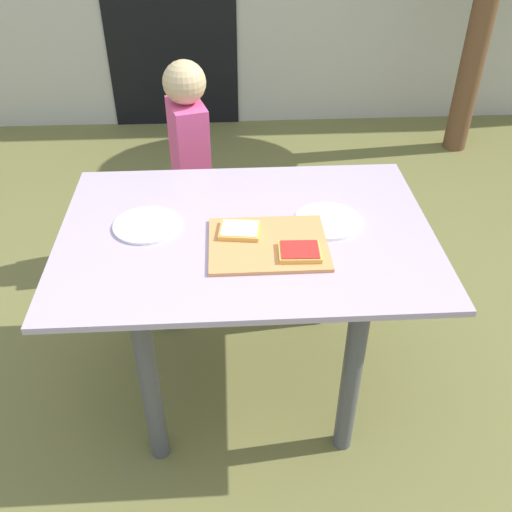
# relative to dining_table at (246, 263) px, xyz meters

# --- Properties ---
(ground_plane) EXTENTS (16.00, 16.00, 0.00)m
(ground_plane) POSITION_rel_dining_table_xyz_m (0.00, 0.00, -0.58)
(ground_plane) COLOR olive
(dining_table) EXTENTS (1.21, 0.85, 0.71)m
(dining_table) POSITION_rel_dining_table_xyz_m (0.00, 0.00, 0.00)
(dining_table) COLOR #B4A0BD
(dining_table) RESTS_ON ground
(cutting_board) EXTENTS (0.37, 0.30, 0.01)m
(cutting_board) POSITION_rel_dining_table_xyz_m (0.07, -0.09, 0.14)
(cutting_board) COLOR #D88D4E
(cutting_board) RESTS_ON dining_table
(pizza_slice_far_left) EXTENTS (0.14, 0.12, 0.02)m
(pizza_slice_far_left) POSITION_rel_dining_table_xyz_m (-0.02, -0.03, 0.15)
(pizza_slice_far_left) COLOR #EAAB48
(pizza_slice_far_left) RESTS_ON cutting_board
(pizza_slice_near_right) EXTENTS (0.13, 0.11, 0.02)m
(pizza_slice_near_right) POSITION_rel_dining_table_xyz_m (0.16, -0.16, 0.15)
(pizza_slice_near_right) COLOR #EAAB48
(pizza_slice_near_right) RESTS_ON cutting_board
(plate_white_right) EXTENTS (0.22, 0.22, 0.01)m
(plate_white_right) POSITION_rel_dining_table_xyz_m (0.27, 0.03, 0.14)
(plate_white_right) COLOR white
(plate_white_right) RESTS_ON dining_table
(plate_white_left) EXTENTS (0.22, 0.22, 0.01)m
(plate_white_left) POSITION_rel_dining_table_xyz_m (-0.32, 0.04, 0.14)
(plate_white_left) COLOR white
(plate_white_left) RESTS_ON dining_table
(child_left) EXTENTS (0.20, 0.27, 1.00)m
(child_left) POSITION_rel_dining_table_xyz_m (-0.22, 0.82, 0.01)
(child_left) COLOR #3A465C
(child_left) RESTS_ON ground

